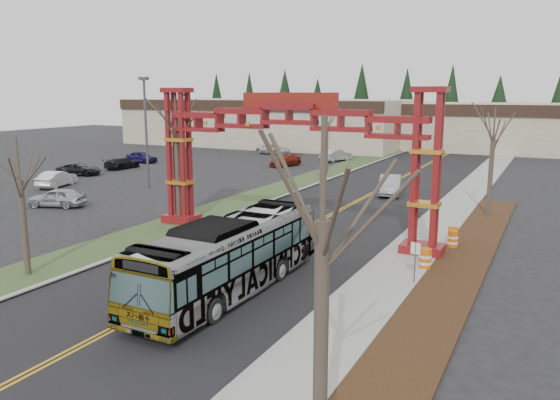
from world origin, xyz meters
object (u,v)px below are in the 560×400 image
Objects in this scene: parked_car_mid_b at (142,157)px; bare_tree_right_near at (323,223)px; parked_car_near_b at (56,179)px; light_pole_far at (281,117)px; retail_building_west at (270,122)px; retail_building_east at (530,127)px; silver_sedan at (390,185)px; gateway_arch at (289,138)px; barrel_mid at (453,240)px; parked_car_near_a at (57,197)px; parked_car_far_b at (273,149)px; light_pole_mid at (182,122)px; barrel_south at (425,259)px; parked_car_far_a at (336,155)px; bare_tree_median_mid at (176,127)px; light_pole_near at (146,125)px; transit_bus at (230,256)px; parked_car_far_c at (122,163)px; bare_tree_right_far at (493,139)px; bare_tree_median_near at (20,181)px; street_sign at (415,255)px; parked_car_mid_a at (285,161)px; bare_tree_median_far at (327,123)px; parked_car_near_c at (79,169)px.

parked_car_mid_b is 0.52× the size of bare_tree_right_near.
light_pole_far is (4.31, 37.47, 4.27)m from parked_car_near_b.
retail_building_west reaches higher than parked_car_mid_b.
parked_car_near_b is at bearing -86.58° from retail_building_west.
bare_tree_right_near is at bearing -133.57° from parked_car_mid_b.
silver_sedan is (-8.50, -45.28, -2.69)m from retail_building_east.
gateway_arch is 17.11× the size of barrel_mid.
parked_car_near_a is 0.84× the size of parked_car_far_b.
gateway_arch reaches higher than light_pole_far.
gateway_arch is 41.71m from light_pole_mid.
parked_car_mid_b is 3.77× the size of barrel_south.
parked_car_far_a is at bearing 117.00° from barrel_south.
bare_tree_median_mid is 15.14m from light_pole_near.
bare_tree_median_mid reaches higher than transit_bus.
retail_building_west is at bearing 119.07° from gateway_arch.
gateway_arch is 28.38m from parked_car_near_b.
parked_car_far_c is (1.82, -5.39, -0.06)m from parked_car_mid_b.
bare_tree_right_near reaches higher than bare_tree_right_far.
light_pole_mid reaches higher than bare_tree_median_near.
street_sign reaches higher than parked_car_far_b.
bare_tree_right_far is 0.90× the size of light_pole_mid.
parked_car_near_b is 21.04m from bare_tree_median_mid.
parked_car_mid_b is 43.51m from bare_tree_median_near.
silver_sedan is at bearing -21.78° from light_pole_mid.
parked_car_near_a is 0.95× the size of parked_car_mid_a.
bare_tree_median_far is at bearing -121.32° from parked_car_far_b.
parked_car_far_c is 45.69m from street_sign.
parked_car_mid_a is at bearing -127.01° from retail_building_east.
light_pole_mid is (-31.60, 38.59, 3.23)m from transit_bus.
bare_tree_right_far is at bearing 90.00° from bare_tree_right_near.
silver_sedan is at bearing 149.45° from bare_tree_right_far.
light_pole_near is (0.50, 9.90, 5.03)m from parked_car_near_a.
parked_car_mid_a reaches higher than barrel_south.
retail_building_east is at bearing 88.93° from street_sign.
parked_car_near_a is at bearing -162.47° from parked_car_far_b.
barrel_mid is at bearing -15.67° from light_pole_near.
bare_tree_median_mid is (22.94, -12.82, 5.80)m from parked_car_near_c.
retail_building_west is (-30.00, 53.96, -2.22)m from gateway_arch.
retail_building_west is at bearing 117.11° from transit_bus.
silver_sedan is 33.94m from light_pole_mid.
transit_bus is 1.45× the size of bare_tree_right_near.
silver_sedan is 23.41m from parked_car_far_a.
parked_car_far_b is 0.59× the size of bare_tree_median_mid.
bare_tree_right_far is 17.07m from street_sign.
parked_car_mid_b is at bearing 134.67° from bare_tree_right_near.
parked_car_far_a is 45.83m from street_sign.
light_pole_near reaches higher than parked_car_far_a.
parked_car_far_a is 0.71× the size of bare_tree_median_near.
retail_building_west is 69.50m from bare_tree_median_near.
parked_car_mid_a is 0.56× the size of bare_tree_right_near.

